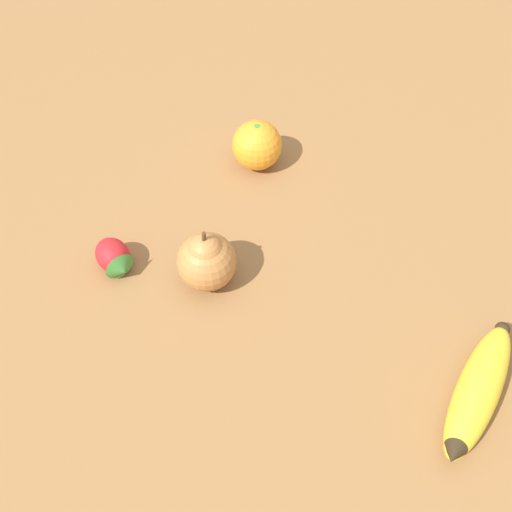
{
  "coord_description": "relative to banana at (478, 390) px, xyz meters",
  "views": [
    {
      "loc": [
        -0.44,
        0.05,
        0.63
      ],
      "look_at": [
        0.02,
        0.05,
        0.03
      ],
      "focal_mm": 42.0,
      "sensor_mm": 36.0,
      "label": 1
    }
  ],
  "objects": [
    {
      "name": "ground_plane",
      "position": [
        0.17,
        0.2,
        -0.02
      ],
      "size": [
        3.0,
        3.0,
        0.0
      ],
      "primitive_type": "plane",
      "color": "olive"
    },
    {
      "name": "strawberry",
      "position": [
        0.18,
        0.43,
        -0.0
      ],
      "size": [
        0.07,
        0.07,
        0.04
      ],
      "rotation": [
        0.0,
        0.0,
        3.79
      ],
      "color": "red",
      "rests_on": "ground_plane"
    },
    {
      "name": "pear",
      "position": [
        0.17,
        0.31,
        0.02
      ],
      "size": [
        0.08,
        0.08,
        0.09
      ],
      "color": "#B2753D",
      "rests_on": "ground_plane"
    },
    {
      "name": "banana",
      "position": [
        0.0,
        0.0,
        0.0
      ],
      "size": [
        0.18,
        0.13,
        0.04
      ],
      "rotation": [
        0.0,
        0.0,
        2.6
      ],
      "color": "yellow",
      "rests_on": "ground_plane"
    },
    {
      "name": "orange",
      "position": [
        0.38,
        0.24,
        0.01
      ],
      "size": [
        0.07,
        0.07,
        0.07
      ],
      "color": "orange",
      "rests_on": "ground_plane"
    }
  ]
}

